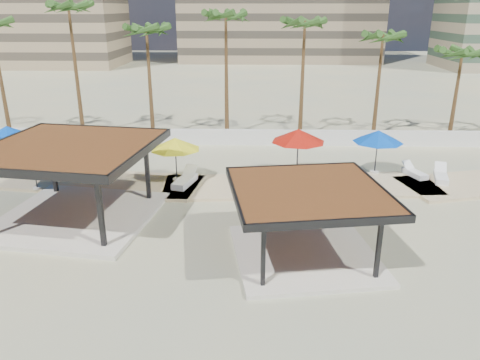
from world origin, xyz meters
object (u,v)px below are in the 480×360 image
object	(u,v)px
lounger_d	(441,177)
pavilion_central	(307,216)
pavilion_west	(72,175)
lounger_c	(414,173)
lounger_a	(185,181)
umbrella_a	(7,132)
lounger_b	(339,189)
umbrella_c	(298,136)

from	to	relation	value
lounger_d	pavilion_central	bearing A→B (deg)	150.88
pavilion_west	lounger_c	size ratio (longest dim) A/B	4.29
lounger_a	lounger_c	world-z (taller)	lounger_a
umbrella_a	lounger_b	bearing A→B (deg)	-9.39
umbrella_a	lounger_b	world-z (taller)	umbrella_a
umbrella_c	lounger_a	size ratio (longest dim) A/B	1.60
umbrella_c	lounger_b	distance (m)	4.23
lounger_a	lounger_b	xyz separation A→B (m)	(8.87, -0.98, -0.03)
pavilion_west	umbrella_a	distance (m)	9.61
umbrella_c	umbrella_a	bearing A→B (deg)	178.16
umbrella_c	pavilion_west	bearing A→B (deg)	-151.08
lounger_b	umbrella_a	bearing A→B (deg)	101.13
umbrella_a	lounger_c	world-z (taller)	umbrella_a
lounger_d	lounger_a	bearing A→B (deg)	110.05
umbrella_c	lounger_b	bearing A→B (deg)	-52.12
lounger_b	lounger_d	world-z (taller)	lounger_d
lounger_b	lounger_c	xyz separation A→B (m)	(5.12, 2.89, -0.01)
umbrella_a	umbrella_c	distance (m)	18.16
umbrella_a	lounger_a	distance (m)	11.90
pavilion_west	umbrella_a	xyz separation A→B (m)	(-6.65, 6.94, 0.32)
pavilion_central	umbrella_a	bearing A→B (deg)	140.75
lounger_c	lounger_d	world-z (taller)	lounger_d
lounger_a	lounger_d	bearing A→B (deg)	-70.02
pavilion_west	lounger_b	bearing A→B (deg)	23.17
umbrella_a	lounger_c	bearing A→B (deg)	-1.06
umbrella_c	pavilion_central	bearing A→B (deg)	-92.70
lounger_b	lounger_d	distance (m)	6.83
pavilion_central	lounger_c	size ratio (longest dim) A/B	3.47
pavilion_central	lounger_a	size ratio (longest dim) A/B	2.87
umbrella_c	lounger_c	distance (m)	7.65
lounger_a	lounger_d	world-z (taller)	lounger_a
lounger_a	pavilion_west	bearing A→B (deg)	149.09
lounger_b	lounger_d	size ratio (longest dim) A/B	0.90
pavilion_west	lounger_b	xyz separation A→B (m)	(13.66, 3.58, -1.95)
lounger_b	pavilion_central	bearing A→B (deg)	-179.97
lounger_d	umbrella_a	bearing A→B (deg)	103.05
umbrella_a	umbrella_c	size ratio (longest dim) A/B	1.03
lounger_b	lounger_c	size ratio (longest dim) A/B	1.03
umbrella_c	lounger_d	world-z (taller)	umbrella_c
pavilion_central	lounger_c	world-z (taller)	pavilion_central
pavilion_central	pavilion_west	bearing A→B (deg)	153.87
lounger_b	lounger_c	bearing A→B (deg)	-40.07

